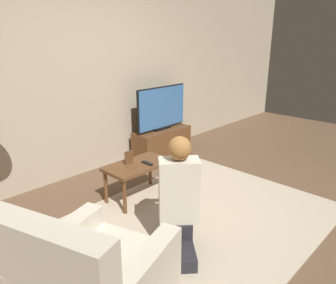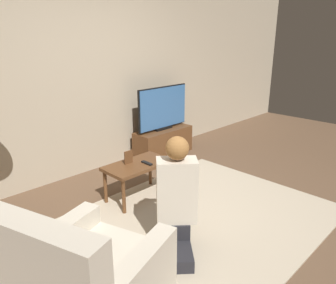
% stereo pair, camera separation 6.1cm
% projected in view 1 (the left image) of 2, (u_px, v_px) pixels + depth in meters
% --- Properties ---
extents(ground_plane, '(10.00, 10.00, 0.00)m').
position_uv_depth(ground_plane, '(195.00, 223.00, 3.30)').
color(ground_plane, brown).
extents(wall_back, '(10.00, 0.06, 2.60)m').
position_uv_depth(wall_back, '(80.00, 76.00, 4.15)').
color(wall_back, tan).
rests_on(wall_back, ground_plane).
extents(rug, '(2.81, 2.09, 0.02)m').
position_uv_depth(rug, '(195.00, 222.00, 3.29)').
color(rug, '#BCAD93').
rests_on(rug, ground_plane).
extents(tv_stand, '(0.96, 0.36, 0.41)m').
position_uv_depth(tv_stand, '(162.00, 142.00, 5.11)').
color(tv_stand, brown).
rests_on(tv_stand, ground_plane).
extents(tv, '(0.96, 0.08, 0.66)m').
position_uv_depth(tv, '(162.00, 108.00, 4.94)').
color(tv, black).
rests_on(tv, tv_stand).
extents(coffee_table, '(0.75, 0.41, 0.43)m').
position_uv_depth(coffee_table, '(138.00, 169.00, 3.67)').
color(coffee_table, brown).
rests_on(coffee_table, ground_plane).
extents(person_kneeling, '(0.72, 0.76, 1.01)m').
position_uv_depth(person_kneeling, '(179.00, 194.00, 2.77)').
color(person_kneeling, '#232328').
rests_on(person_kneeling, rug).
extents(picture_frame, '(0.11, 0.01, 0.15)m').
position_uv_depth(picture_frame, '(129.00, 157.00, 3.63)').
color(picture_frame, brown).
rests_on(picture_frame, coffee_table).
extents(remote, '(0.04, 0.15, 0.02)m').
position_uv_depth(remote, '(147.00, 163.00, 3.64)').
color(remote, black).
rests_on(remote, coffee_table).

